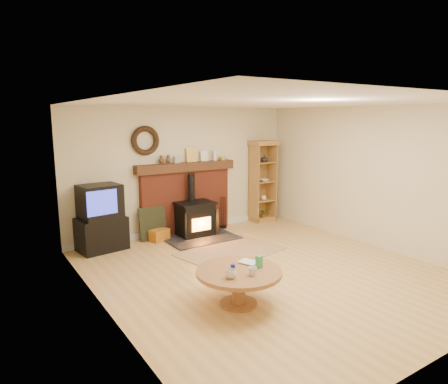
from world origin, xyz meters
TOP-DOWN VIEW (x-y plane):
  - ground at (0.00, 0.00)m, footprint 5.50×5.50m
  - room_shell at (-0.02, 0.09)m, footprint 5.02×5.52m
  - chimney_breast at (0.00, 2.67)m, footprint 2.20×0.22m
  - wood_stove at (0.01, 2.27)m, footprint 1.40×1.00m
  - area_rug at (0.06, 1.09)m, footprint 1.98×1.56m
  - tv_unit at (-1.85, 2.47)m, footprint 0.90×0.68m
  - curio_cabinet at (1.93, 2.55)m, footprint 0.60×0.43m
  - firelog_box at (-0.74, 2.40)m, footprint 0.42×0.33m
  - leaning_painting at (-0.81, 2.55)m, footprint 0.55×0.15m
  - fire_tools at (0.82, 2.50)m, footprint 0.16×0.16m
  - coffee_table at (-1.02, -0.69)m, footprint 1.10×1.10m

SIDE VIEW (x-z plane):
  - ground at x=0.00m, z-range 0.00..0.00m
  - area_rug at x=0.06m, z-range 0.00..0.01m
  - firelog_box at x=-0.74m, z-range 0.00..0.23m
  - fire_tools at x=0.82m, z-range -0.22..0.48m
  - leaning_painting at x=-0.81m, z-range 0.00..0.65m
  - wood_stove at x=0.01m, z-range -0.29..0.98m
  - coffee_table at x=-1.02m, z-range 0.07..0.69m
  - tv_unit at x=-1.85m, z-range -0.03..1.18m
  - chimney_breast at x=0.00m, z-range -0.09..1.69m
  - curio_cabinet at x=1.93m, z-range 0.00..1.88m
  - room_shell at x=-0.02m, z-range 0.41..3.02m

